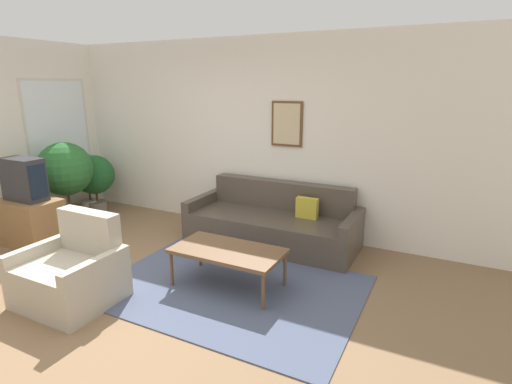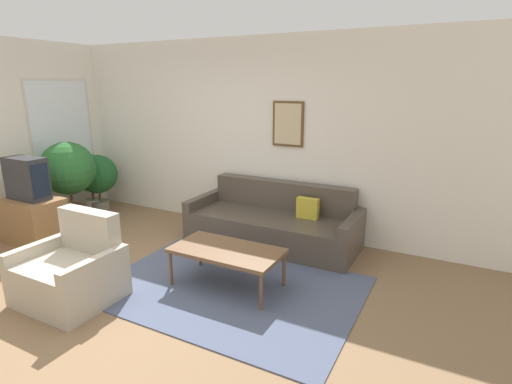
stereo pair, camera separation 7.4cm
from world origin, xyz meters
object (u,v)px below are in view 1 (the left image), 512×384
(couch, at_px, (273,223))
(coffee_table, at_px, (228,252))
(armchair, at_px, (72,274))
(tv, at_px, (24,179))
(potted_plant_tall, at_px, (65,171))

(couch, height_order, coffee_table, couch)
(couch, bearing_deg, armchair, -116.81)
(tv, relative_size, potted_plant_tall, 0.46)
(tv, distance_m, armchair, 1.97)
(couch, distance_m, coffee_table, 1.32)
(coffee_table, bearing_deg, potted_plant_tall, 168.95)
(couch, bearing_deg, potted_plant_tall, -167.23)
(couch, distance_m, tv, 3.27)
(coffee_table, bearing_deg, armchair, -142.65)
(potted_plant_tall, bearing_deg, tv, -73.73)
(armchair, bearing_deg, coffee_table, 37.71)
(coffee_table, relative_size, tv, 2.02)
(couch, height_order, potted_plant_tall, potted_plant_tall)
(coffee_table, xyz_separation_m, armchair, (-1.21, -0.93, -0.11))
(armchair, bearing_deg, couch, 63.56)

